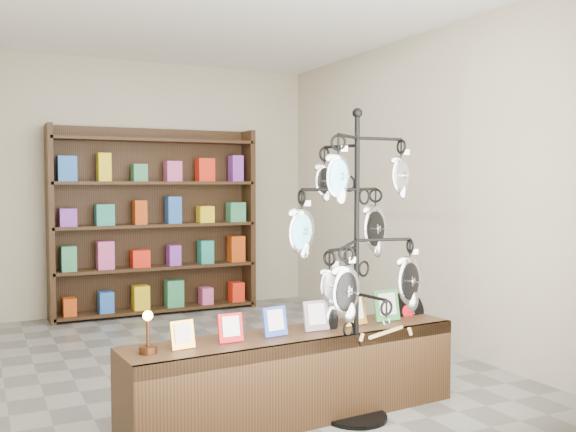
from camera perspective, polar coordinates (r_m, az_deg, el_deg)
name	(u,v)px	position (r m, az deg, el deg)	size (l,w,h in m)	color
ground	(223,361)	(5.77, -5.77, -12.67)	(5.00, 5.00, 0.00)	slate
room_envelope	(222,148)	(5.56, -5.87, 6.02)	(5.00, 5.00, 5.00)	#AFA58D
display_tree	(357,241)	(4.18, 6.13, -2.23)	(1.08, 1.08, 2.03)	black
front_shelf	(296,375)	(4.35, 0.70, -13.95)	(2.34, 0.63, 0.82)	black
back_shelving	(156,227)	(7.77, -11.69, -0.95)	(2.42, 0.36, 2.20)	black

